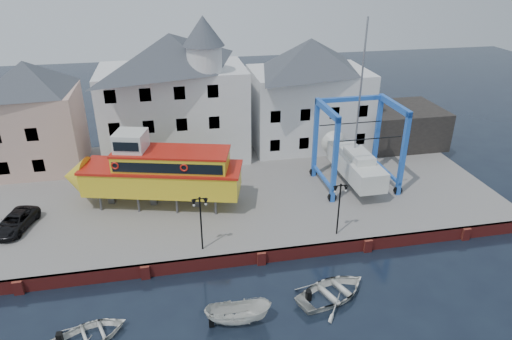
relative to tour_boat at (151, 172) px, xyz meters
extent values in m
plane|color=black|center=(7.36, -8.33, -4.00)|extent=(140.00, 140.00, 0.00)
cube|color=slate|center=(7.36, 2.67, -3.50)|extent=(44.00, 22.00, 1.00)
cube|color=maroon|center=(7.36, -8.21, -3.50)|extent=(44.00, 0.25, 1.00)
cube|color=maroon|center=(-8.64, -8.38, -3.50)|extent=(0.60, 0.36, 1.00)
cube|color=maroon|center=(-0.64, -8.38, -3.50)|extent=(0.60, 0.36, 1.00)
cube|color=maroon|center=(7.36, -8.38, -3.50)|extent=(0.60, 0.36, 1.00)
cube|color=maroon|center=(15.36, -8.38, -3.50)|extent=(0.60, 0.36, 1.00)
cube|color=maroon|center=(23.36, -8.38, -3.50)|extent=(0.60, 0.36, 1.00)
cube|color=#C8A192|center=(-10.64, 9.67, 0.75)|extent=(8.00, 7.00, 7.50)
pyramid|color=#3E4247|center=(-10.64, 9.67, 5.90)|extent=(8.00, 7.00, 2.80)
cube|color=black|center=(-13.14, 6.21, -1.40)|extent=(1.00, 0.08, 1.20)
cube|color=black|center=(-10.14, 6.21, -1.40)|extent=(1.00, 0.08, 1.20)
cube|color=black|center=(-10.14, 6.21, 1.60)|extent=(1.00, 0.08, 1.20)
cube|color=white|center=(2.36, 10.17, 1.50)|extent=(14.00, 8.00, 9.00)
pyramid|color=#3E4247|center=(2.36, 10.17, 7.60)|extent=(14.00, 8.00, 3.20)
cube|color=black|center=(-3.14, 6.21, -1.40)|extent=(1.00, 0.08, 1.20)
cube|color=black|center=(-0.14, 6.21, -1.40)|extent=(1.00, 0.08, 1.20)
cube|color=black|center=(2.86, 6.21, -1.40)|extent=(1.00, 0.08, 1.20)
cube|color=black|center=(5.86, 6.21, -1.40)|extent=(1.00, 0.08, 1.20)
cube|color=black|center=(-3.14, 6.21, 1.60)|extent=(1.00, 0.08, 1.20)
cube|color=black|center=(-0.14, 6.21, 1.60)|extent=(1.00, 0.08, 1.20)
cube|color=black|center=(2.86, 6.21, 1.60)|extent=(1.00, 0.08, 1.20)
cube|color=black|center=(5.86, 6.21, 1.60)|extent=(1.00, 0.08, 1.20)
cube|color=black|center=(-3.14, 6.21, 4.60)|extent=(1.00, 0.08, 1.20)
cube|color=black|center=(-0.14, 6.21, 4.60)|extent=(1.00, 0.08, 1.20)
cube|color=black|center=(2.86, 6.21, 4.60)|extent=(1.00, 0.08, 1.20)
cube|color=black|center=(5.86, 6.21, 4.60)|extent=(1.00, 0.08, 1.20)
cylinder|color=white|center=(5.36, 7.77, 7.20)|extent=(3.20, 3.20, 2.40)
cone|color=#3E4247|center=(5.36, 7.77, 9.70)|extent=(3.80, 3.80, 2.60)
cube|color=white|center=(16.36, 10.67, 1.00)|extent=(12.00, 8.00, 8.00)
pyramid|color=#3E4247|center=(16.36, 10.67, 6.60)|extent=(12.00, 8.00, 3.20)
cube|color=black|center=(11.86, 6.71, -1.40)|extent=(1.00, 0.08, 1.20)
cube|color=black|center=(14.86, 6.71, -1.40)|extent=(1.00, 0.08, 1.20)
cube|color=black|center=(17.86, 6.71, -1.40)|extent=(1.00, 0.08, 1.20)
cube|color=black|center=(20.86, 6.71, -1.40)|extent=(1.00, 0.08, 1.20)
cube|color=black|center=(11.86, 6.71, 1.60)|extent=(1.00, 0.08, 1.20)
cube|color=black|center=(14.86, 6.71, 1.60)|extent=(1.00, 0.08, 1.20)
cube|color=black|center=(17.86, 6.71, 1.60)|extent=(1.00, 0.08, 1.20)
cube|color=black|center=(20.86, 6.71, 1.60)|extent=(1.00, 0.08, 1.20)
cube|color=black|center=(26.36, 8.67, -1.00)|extent=(8.00, 7.00, 4.00)
cylinder|color=black|center=(3.36, -7.13, -1.00)|extent=(0.12, 0.12, 4.00)
cube|color=black|center=(3.36, -7.13, 1.05)|extent=(0.90, 0.06, 0.06)
sphere|color=black|center=(3.36, -7.13, 1.12)|extent=(0.16, 0.16, 0.16)
cone|color=black|center=(2.96, -7.13, 0.78)|extent=(0.32, 0.32, 0.45)
sphere|color=silver|center=(2.96, -7.13, 0.60)|extent=(0.18, 0.18, 0.18)
cone|color=black|center=(3.76, -7.13, 0.78)|extent=(0.32, 0.32, 0.45)
sphere|color=silver|center=(3.76, -7.13, 0.60)|extent=(0.18, 0.18, 0.18)
cylinder|color=black|center=(13.36, -7.13, -1.00)|extent=(0.12, 0.12, 4.00)
cube|color=black|center=(13.36, -7.13, 1.05)|extent=(0.90, 0.06, 0.06)
sphere|color=black|center=(13.36, -7.13, 1.12)|extent=(0.16, 0.16, 0.16)
cone|color=black|center=(12.96, -7.13, 0.78)|extent=(0.32, 0.32, 0.45)
sphere|color=silver|center=(12.96, -7.13, 0.60)|extent=(0.18, 0.18, 0.18)
cone|color=black|center=(13.76, -7.13, 0.78)|extent=(0.32, 0.32, 0.45)
sphere|color=silver|center=(13.76, -7.13, 0.60)|extent=(0.18, 0.18, 0.18)
cylinder|color=#59595E|center=(-4.25, -0.15, -2.33)|extent=(0.25, 0.25, 1.34)
cylinder|color=#59595E|center=(-3.60, 2.27, -2.33)|extent=(0.25, 0.25, 1.34)
cylinder|color=#59595E|center=(-1.22, -0.97, -2.33)|extent=(0.25, 0.25, 1.34)
cylinder|color=#59595E|center=(-0.57, 1.45, -2.33)|extent=(0.25, 0.25, 1.34)
cylinder|color=#59595E|center=(1.80, -1.78, -2.33)|extent=(0.25, 0.25, 1.34)
cylinder|color=#59595E|center=(2.45, 0.64, -2.33)|extent=(0.25, 0.25, 1.34)
cylinder|color=#59595E|center=(4.82, -2.59, -2.33)|extent=(0.25, 0.25, 1.34)
cylinder|color=#59595E|center=(5.48, -0.17, -2.33)|extent=(0.25, 0.25, 1.34)
cube|color=#59595E|center=(-3.49, 0.94, -2.33)|extent=(0.63, 0.57, 1.34)
cube|color=#59595E|center=(-0.04, 0.01, -2.33)|extent=(0.63, 0.57, 1.34)
cube|color=#59595E|center=(3.42, -0.92, -2.33)|extent=(0.63, 0.57, 1.34)
cube|color=yellow|center=(0.83, -0.22, -0.68)|extent=(12.98, 6.54, 1.97)
cone|color=yellow|center=(-6.17, 1.66, -0.68)|extent=(2.78, 3.80, 3.40)
cube|color=red|center=(0.83, -0.22, 0.40)|extent=(13.28, 6.75, 0.20)
cube|color=yellow|center=(1.69, -0.45, 1.02)|extent=(9.43, 5.26, 1.43)
cube|color=black|center=(1.29, -1.95, 1.07)|extent=(8.31, 2.29, 0.81)
cube|color=black|center=(2.10, 1.04, 1.07)|extent=(8.31, 2.29, 0.81)
cube|color=red|center=(1.69, -0.45, 1.82)|extent=(9.63, 5.40, 0.16)
cube|color=silver|center=(-1.33, 0.36, 2.55)|extent=(2.85, 2.85, 1.63)
cube|color=black|center=(-1.64, -0.79, 2.62)|extent=(1.90, 0.57, 0.72)
torus|color=red|center=(-2.61, -0.95, 1.20)|extent=(0.64, 0.28, 0.63)
torus|color=red|center=(2.57, -2.35, 1.20)|extent=(0.64, 0.28, 0.63)
cube|color=blue|center=(14.66, -2.41, 0.72)|extent=(0.38, 0.38, 7.45)
cylinder|color=black|center=(14.66, -2.41, -2.63)|extent=(0.75, 0.28, 0.75)
cube|color=blue|center=(14.59, 2.54, 0.72)|extent=(0.38, 0.38, 7.45)
cylinder|color=black|center=(14.59, 2.54, -2.63)|extent=(0.75, 0.28, 0.75)
cube|color=blue|center=(20.68, -2.33, 0.72)|extent=(0.38, 0.38, 7.45)
cylinder|color=black|center=(20.68, -2.33, -2.63)|extent=(0.75, 0.28, 0.75)
cube|color=blue|center=(20.61, 2.62, 0.72)|extent=(0.38, 0.38, 7.45)
cylinder|color=black|center=(20.61, 2.62, -2.63)|extent=(0.75, 0.28, 0.75)
cube|color=blue|center=(14.63, 0.06, 4.26)|extent=(0.45, 5.33, 0.52)
cube|color=blue|center=(14.63, 0.06, -1.94)|extent=(0.34, 5.32, 0.22)
cube|color=blue|center=(20.64, 0.15, 4.26)|extent=(0.45, 5.33, 0.52)
cube|color=blue|center=(20.64, 0.15, -1.94)|extent=(0.34, 5.32, 0.22)
cube|color=blue|center=(17.60, 2.58, 4.26)|extent=(6.39, 0.46, 0.37)
cube|color=silver|center=(17.63, 0.11, -1.09)|extent=(2.56, 8.02, 1.70)
cone|color=silver|center=(17.57, 4.84, -1.09)|extent=(2.47, 1.74, 2.45)
cube|color=#59595E|center=(17.63, 0.11, -2.31)|extent=(0.28, 1.92, 0.75)
cube|color=silver|center=(17.64, -0.43, 0.08)|extent=(1.75, 3.22, 0.64)
cylinder|color=#99999E|center=(17.63, 0.64, 5.62)|extent=(0.16, 0.16, 11.71)
cube|color=black|center=(17.66, -1.81, 2.18)|extent=(5.79, 0.20, 0.05)
cube|color=black|center=(17.61, 2.02, 2.18)|extent=(5.79, 0.20, 0.05)
imported|color=black|center=(-10.28, -1.84, -2.40)|extent=(3.12, 4.75, 1.21)
imported|color=silver|center=(4.86, -13.60, -4.00)|extent=(4.11, 1.87, 1.54)
imported|color=silver|center=(11.14, -12.58, -4.00)|extent=(5.99, 5.17, 1.04)
imported|color=silver|center=(-3.66, -13.30, -4.00)|extent=(5.01, 4.30, 0.88)
camera|label=1|loc=(1.93, -34.06, 16.05)|focal=32.00mm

